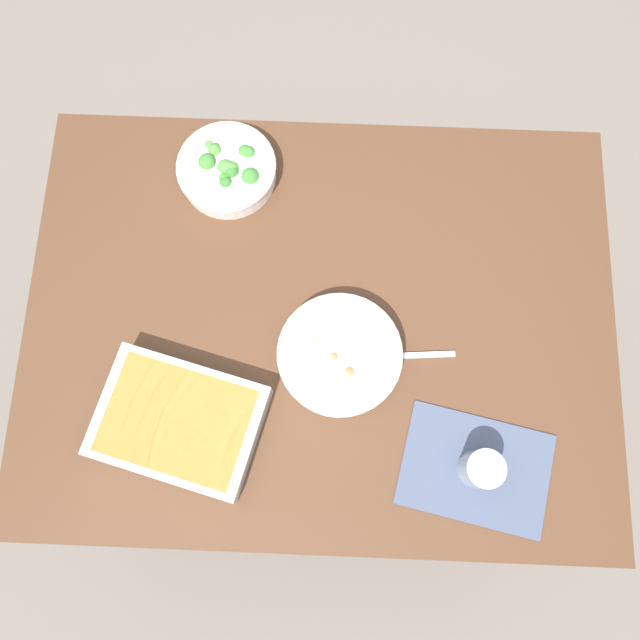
# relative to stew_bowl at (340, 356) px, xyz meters

# --- Properties ---
(ground_plane) EXTENTS (6.00, 6.00, 0.00)m
(ground_plane) POSITION_rel_stew_bowl_xyz_m (-0.04, 0.08, -0.77)
(ground_plane) COLOR slate
(dining_table) EXTENTS (1.20, 0.90, 0.74)m
(dining_table) POSITION_rel_stew_bowl_xyz_m (-0.04, 0.08, -0.12)
(dining_table) COLOR brown
(dining_table) RESTS_ON ground_plane
(placemat) EXTENTS (0.32, 0.25, 0.00)m
(placemat) POSITION_rel_stew_bowl_xyz_m (0.27, -0.20, -0.03)
(placemat) COLOR #4C5670
(placemat) RESTS_ON dining_table
(stew_bowl) EXTENTS (0.24, 0.24, 0.06)m
(stew_bowl) POSITION_rel_stew_bowl_xyz_m (0.00, 0.00, 0.00)
(stew_bowl) COLOR white
(stew_bowl) RESTS_ON dining_table
(broccoli_bowl) EXTENTS (0.21, 0.21, 0.07)m
(broccoli_bowl) POSITION_rel_stew_bowl_xyz_m (-0.25, 0.39, -0.00)
(broccoli_bowl) COLOR white
(broccoli_bowl) RESTS_ON dining_table
(baking_dish) EXTENTS (0.35, 0.29, 0.06)m
(baking_dish) POSITION_rel_stew_bowl_xyz_m (-0.30, -0.14, 0.00)
(baking_dish) COLOR silver
(baking_dish) RESTS_ON dining_table
(drink_cup) EXTENTS (0.07, 0.07, 0.08)m
(drink_cup) POSITION_rel_stew_bowl_xyz_m (0.27, -0.20, 0.01)
(drink_cup) COLOR #B2BCC6
(drink_cup) RESTS_ON dining_table
(spoon_by_stew) EXTENTS (0.18, 0.03, 0.01)m
(spoon_by_stew) POSITION_rel_stew_bowl_xyz_m (0.12, 0.01, -0.03)
(spoon_by_stew) COLOR silver
(spoon_by_stew) RESTS_ON dining_table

